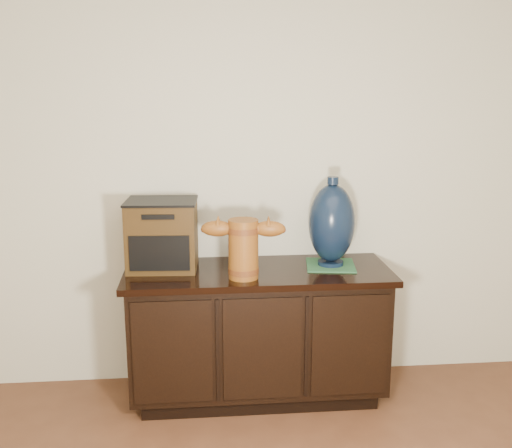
{
  "coord_description": "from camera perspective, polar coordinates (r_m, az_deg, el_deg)",
  "views": [
    {
      "loc": [
        -0.3,
        -0.9,
        1.75
      ],
      "look_at": [
        -0.01,
        2.18,
        1.02
      ],
      "focal_mm": 42.0,
      "sensor_mm": 36.0,
      "label": 1
    }
  ],
  "objects": [
    {
      "name": "room",
      "position": [
        1.05,
        12.12,
        -12.25
      ],
      "size": [
        5.0,
        5.0,
        5.0
      ],
      "color": "#54301C",
      "rests_on": "ground"
    },
    {
      "name": "spray_can",
      "position": [
        3.36,
        -1.94,
        -2.41
      ],
      "size": [
        0.06,
        0.06,
        0.19
      ],
      "color": "#53160E",
      "rests_on": "sideboard"
    },
    {
      "name": "green_mat",
      "position": [
        3.39,
        7.11,
        -3.91
      ],
      "size": [
        0.3,
        0.3,
        0.01
      ],
      "primitive_type": "cube",
      "rotation": [
        0.0,
        0.0,
        -0.14
      ],
      "color": "#295C36",
      "rests_on": "sideboard"
    },
    {
      "name": "terracotta_vessel",
      "position": [
        3.11,
        -1.21,
        -2.05
      ],
      "size": [
        0.44,
        0.18,
        0.31
      ],
      "rotation": [
        0.0,
        0.0,
        -0.11
      ],
      "color": "brown",
      "rests_on": "sideboard"
    },
    {
      "name": "tv_radio",
      "position": [
        3.32,
        -8.92,
        -1.0
      ],
      "size": [
        0.4,
        0.33,
        0.38
      ],
      "rotation": [
        0.0,
        0.0,
        -0.06
      ],
      "color": "#3A260E",
      "rests_on": "sideboard"
    },
    {
      "name": "lamp_base",
      "position": [
        3.33,
        7.22,
        0.05
      ],
      "size": [
        0.29,
        0.29,
        0.5
      ],
      "rotation": [
        0.0,
        0.0,
        -0.14
      ],
      "color": "black",
      "rests_on": "green_mat"
    },
    {
      "name": "sideboard",
      "position": [
        3.43,
        0.17,
        -10.26
      ],
      "size": [
        1.46,
        0.56,
        0.75
      ],
      "color": "black",
      "rests_on": "ground"
    }
  ]
}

